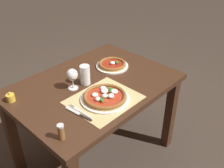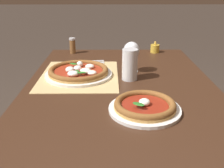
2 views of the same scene
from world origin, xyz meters
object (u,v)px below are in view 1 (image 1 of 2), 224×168
at_px(pint_glass, 85,75).
at_px(pepper_shaker, 61,132).
at_px(knife, 78,114).
at_px(votive_candle, 11,98).
at_px(pizza_near, 105,97).
at_px(pizza_far, 112,65).
at_px(wine_glass, 72,76).
at_px(fork, 80,111).

height_order(pint_glass, pepper_shaker, pint_glass).
xyz_separation_m(knife, pepper_shaker, (-0.20, -0.09, 0.04)).
bearing_deg(pepper_shaker, votive_candle, 91.61).
bearing_deg(pint_glass, votive_candle, 157.75).
bearing_deg(pizza_near, knife, 177.29).
height_order(pizza_near, pizza_far, pizza_near).
bearing_deg(votive_candle, pizza_far, -11.63).
relative_size(pizza_far, knife, 1.20).
height_order(pint_glass, knife, pint_glass).
bearing_deg(pizza_near, pepper_shaker, -168.80).
height_order(wine_glass, fork, wine_glass).
xyz_separation_m(pizza_near, votive_candle, (-0.43, 0.44, 0.00)).
height_order(pint_glass, fork, pint_glass).
bearing_deg(wine_glass, knife, -123.57).
height_order(knife, votive_candle, votive_candle).
height_order(pizza_far, wine_glass, wine_glass).
xyz_separation_m(fork, knife, (-0.02, -0.01, 0.00)).
distance_m(wine_glass, votive_candle, 0.42).
bearing_deg(wine_glass, pizza_near, -77.36).
height_order(pizza_far, votive_candle, votive_candle).
distance_m(pizza_far, votive_candle, 0.81).
xyz_separation_m(pizza_far, pepper_shaker, (-0.78, -0.36, 0.03)).
distance_m(fork, knife, 0.03).
bearing_deg(pepper_shaker, fork, 25.31).
distance_m(pizza_far, fork, 0.61).
bearing_deg(pizza_far, wine_glass, -177.66).
xyz_separation_m(pizza_far, wine_glass, (-0.42, -0.02, 0.09)).
relative_size(pizza_far, fork, 1.29).
bearing_deg(pepper_shaker, pint_glass, 35.07).
bearing_deg(fork, wine_glass, 59.38).
bearing_deg(pint_glass, knife, -138.99).
height_order(wine_glass, votive_candle, wine_glass).
bearing_deg(pint_glass, wine_glass, 171.72).
height_order(votive_candle, pepper_shaker, pepper_shaker).
bearing_deg(knife, pizza_near, -2.71).
relative_size(pizza_near, pint_glass, 2.23).
height_order(wine_glass, knife, wine_glass).
height_order(pizza_near, wine_glass, wine_glass).
xyz_separation_m(wine_glass, pepper_shaker, (-0.36, -0.34, -0.06)).
bearing_deg(pizza_far, fork, -155.64).
height_order(fork, knife, knife).
relative_size(pizza_far, pint_glass, 1.79).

